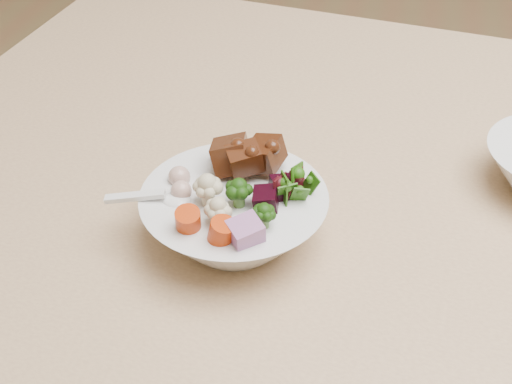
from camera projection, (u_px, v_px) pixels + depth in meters
food_bowl at (236, 213)px, 0.72m from camera, size 0.19×0.19×0.10m
soup_spoon at (166, 200)px, 0.70m from camera, size 0.09×0.03×0.02m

